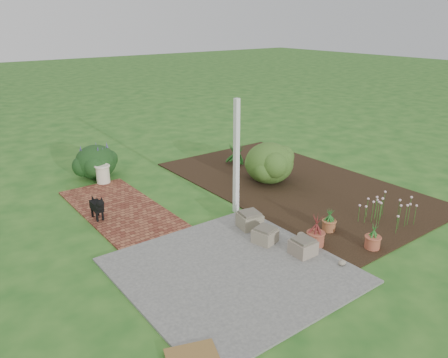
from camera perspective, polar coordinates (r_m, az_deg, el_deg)
ground at (r=9.42m, az=0.49°, el=-4.93°), size 80.00×80.00×0.00m
concrete_patio at (r=7.52m, az=1.04°, el=-11.81°), size 3.50×3.50×0.04m
brick_path at (r=10.02m, az=-13.47°, el=-3.77°), size 1.60×3.50×0.04m
garden_bed at (r=11.30m, az=9.05°, el=-0.67°), size 4.00×7.00×0.03m
veranda_post at (r=9.20m, az=1.62°, el=2.82°), size 0.10×0.10×2.50m
stone_trough_near at (r=8.00m, az=10.28°, el=-8.79°), size 0.40×0.40×0.26m
stone_trough_mid at (r=8.30m, az=5.39°, el=-7.39°), size 0.47×0.47×0.26m
stone_trough_far at (r=8.83m, az=3.37°, el=-5.44°), size 0.50×0.50×0.29m
coir_doormat at (r=5.91m, az=-4.24°, el=-21.96°), size 0.75×0.60×0.02m
black_dog at (r=9.46m, az=-16.21°, el=-3.41°), size 0.18×0.59×0.51m
cream_ceramic_urn at (r=11.55m, az=-15.54°, el=0.61°), size 0.38×0.38×0.45m
evergreen_shrub at (r=11.21m, az=5.93°, el=2.24°), size 1.30×1.30×1.05m
agapanthus_clump_back at (r=11.22m, az=6.14°, el=2.17°), size 1.24×1.24×1.02m
agapanthus_clump_front at (r=12.59m, az=1.53°, el=3.60°), size 0.99×0.99×0.73m
pink_flower_patch at (r=9.55m, az=20.53°, el=-3.76°), size 1.18×1.18×0.60m
terracotta_pot_bronze at (r=8.36m, az=11.86°, el=-7.63°), size 0.37×0.37×0.26m
terracotta_pot_small_left at (r=8.97m, az=13.54°, el=-5.91°), size 0.33×0.33×0.22m
terracotta_pot_small_right at (r=8.54m, az=18.82°, el=-7.82°), size 0.35×0.35×0.23m
purple_flowering_bush at (r=12.06m, az=-16.40°, el=2.29°), size 1.32×1.32×0.90m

